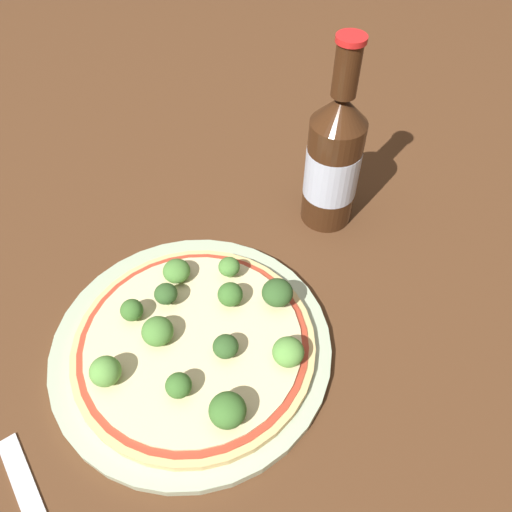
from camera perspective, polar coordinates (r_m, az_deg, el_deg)
ground_plane at (r=0.57m, az=-8.86°, el=-8.71°), size 3.00×3.00×0.00m
plate at (r=0.55m, az=-7.15°, el=-10.04°), size 0.30×0.30×0.01m
pizza at (r=0.54m, az=-6.77°, el=-9.68°), size 0.26×0.26×0.01m
broccoli_floret_0 at (r=0.53m, az=-11.19°, el=-8.44°), size 0.03×0.03×0.03m
broccoli_floret_1 at (r=0.47m, az=-3.27°, el=-17.19°), size 0.03×0.03×0.03m
broccoli_floret_2 at (r=0.51m, az=-3.49°, el=-10.29°), size 0.03×0.03×0.02m
broccoli_floret_3 at (r=0.49m, az=-8.84°, el=-14.43°), size 0.03×0.03×0.03m
broccoli_floret_4 at (r=0.57m, az=-9.07°, el=-1.70°), size 0.03×0.03×0.02m
broccoli_floret_5 at (r=0.50m, az=3.70°, el=-10.89°), size 0.03×0.03×0.03m
broccoli_floret_6 at (r=0.55m, az=-14.01°, el=-6.04°), size 0.02×0.02×0.03m
broccoli_floret_7 at (r=0.51m, az=-16.84°, el=-12.51°), size 0.03×0.03×0.03m
broccoli_floret_8 at (r=0.54m, az=-2.96°, el=-4.42°), size 0.03×0.03×0.03m
broccoli_floret_9 at (r=0.56m, az=-3.09°, el=-1.26°), size 0.02×0.02×0.03m
broccoli_floret_10 at (r=0.55m, az=-10.26°, el=-4.29°), size 0.03×0.03×0.03m
broccoli_floret_11 at (r=0.54m, az=2.46°, el=-4.21°), size 0.03×0.03×0.03m
beer_bottle at (r=0.62m, az=8.82°, el=10.72°), size 0.07×0.07×0.25m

